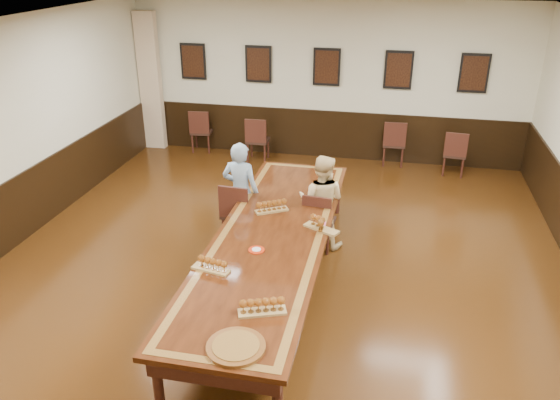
% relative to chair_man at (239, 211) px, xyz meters
% --- Properties ---
extents(floor, '(8.00, 10.00, 0.02)m').
position_rel_chair_man_xyz_m(floor, '(0.75, -1.08, -0.49)').
color(floor, black).
rests_on(floor, ground).
extents(ceiling, '(8.00, 10.00, 0.02)m').
position_rel_chair_man_xyz_m(ceiling, '(0.75, -1.08, 2.73)').
color(ceiling, white).
rests_on(ceiling, floor).
extents(wall_back, '(8.00, 0.02, 3.20)m').
position_rel_chair_man_xyz_m(wall_back, '(0.75, 3.93, 1.12)').
color(wall_back, beige).
rests_on(wall_back, floor).
extents(chair_man, '(0.49, 0.52, 0.96)m').
position_rel_chair_man_xyz_m(chair_man, '(0.00, 0.00, 0.00)').
color(chair_man, black).
rests_on(chair_man, floor).
extents(chair_woman, '(0.46, 0.50, 0.90)m').
position_rel_chair_man_xyz_m(chair_woman, '(1.21, 0.02, -0.03)').
color(chair_woman, black).
rests_on(chair_woman, floor).
extents(spare_chair_a, '(0.48, 0.52, 0.93)m').
position_rel_chair_man_xyz_m(spare_chair_a, '(-1.90, 3.72, -0.01)').
color(spare_chair_a, black).
rests_on(spare_chair_a, floor).
extents(spare_chair_b, '(0.45, 0.49, 0.93)m').
position_rel_chair_man_xyz_m(spare_chair_b, '(-0.56, 3.39, -0.01)').
color(spare_chair_b, black).
rests_on(spare_chair_b, floor).
extents(spare_chair_c, '(0.46, 0.49, 0.94)m').
position_rel_chair_man_xyz_m(spare_chair_c, '(2.19, 3.75, -0.01)').
color(spare_chair_c, black).
rests_on(spare_chair_c, floor).
extents(spare_chair_d, '(0.46, 0.50, 0.90)m').
position_rel_chair_man_xyz_m(spare_chair_d, '(3.36, 3.44, -0.03)').
color(spare_chair_d, black).
rests_on(spare_chair_d, floor).
extents(person_man, '(0.59, 0.41, 1.52)m').
position_rel_chair_man_xyz_m(person_man, '(0.01, 0.10, 0.28)').
color(person_man, teal).
rests_on(person_man, floor).
extents(person_woman, '(0.75, 0.61, 1.41)m').
position_rel_chair_man_xyz_m(person_woman, '(1.22, 0.12, 0.23)').
color(person_woman, beige).
rests_on(person_woman, floor).
extents(pink_phone, '(0.08, 0.15, 0.01)m').
position_rel_chair_man_xyz_m(pink_phone, '(1.35, -0.69, 0.28)').
color(pink_phone, '#D64782').
rests_on(pink_phone, conference_table).
extents(curtain, '(0.45, 0.18, 2.90)m').
position_rel_chair_man_xyz_m(curtain, '(-3.00, 3.74, 0.97)').
color(curtain, tan).
rests_on(curtain, floor).
extents(wainscoting, '(8.00, 10.00, 1.00)m').
position_rel_chair_man_xyz_m(wainscoting, '(0.75, -1.08, 0.02)').
color(wainscoting, black).
rests_on(wainscoting, floor).
extents(conference_table, '(1.40, 5.00, 0.76)m').
position_rel_chair_man_xyz_m(conference_table, '(0.75, -1.08, 0.13)').
color(conference_table, black).
rests_on(conference_table, floor).
extents(posters, '(6.14, 0.04, 0.74)m').
position_rel_chair_man_xyz_m(posters, '(0.75, 3.86, 1.42)').
color(posters, black).
rests_on(posters, wall_back).
extents(flight_a, '(0.46, 0.35, 0.17)m').
position_rel_chair_man_xyz_m(flight_a, '(0.61, -0.44, 0.35)').
color(flight_a, olive).
rests_on(flight_a, conference_table).
extents(flight_b, '(0.49, 0.34, 0.18)m').
position_rel_chair_man_xyz_m(flight_b, '(1.33, -0.83, 0.36)').
color(flight_b, olive).
rests_on(flight_b, conference_table).
extents(flight_c, '(0.46, 0.23, 0.17)m').
position_rel_chair_man_xyz_m(flight_c, '(0.28, -2.06, 0.35)').
color(flight_c, olive).
rests_on(flight_c, conference_table).
extents(flight_d, '(0.50, 0.30, 0.18)m').
position_rel_chair_man_xyz_m(flight_d, '(1.03, -2.71, 0.36)').
color(flight_d, olive).
rests_on(flight_d, conference_table).
extents(red_plate_grp, '(0.20, 0.20, 0.03)m').
position_rel_chair_man_xyz_m(red_plate_grp, '(0.67, -1.53, 0.28)').
color(red_plate_grp, '#B8290C').
rests_on(red_plate_grp, conference_table).
extents(carved_platter, '(0.66, 0.66, 0.04)m').
position_rel_chair_man_xyz_m(carved_platter, '(0.92, -3.27, 0.29)').
color(carved_platter, '#522C10').
rests_on(carved_platter, conference_table).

